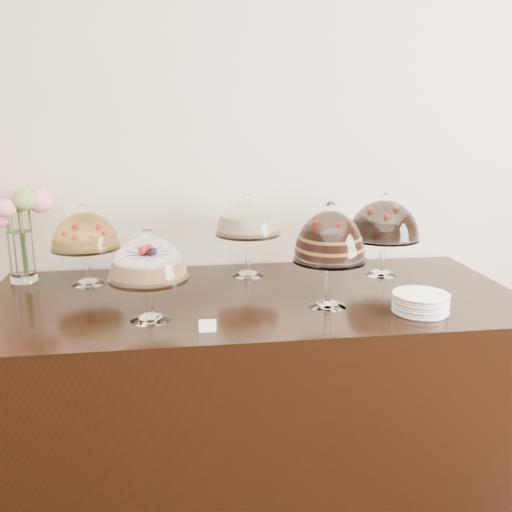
{
  "coord_description": "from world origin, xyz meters",
  "views": [
    {
      "loc": [
        -0.35,
        0.22,
        1.64
      ],
      "look_at": [
        -0.04,
        2.4,
        1.08
      ],
      "focal_mm": 40.0,
      "sensor_mm": 36.0,
      "label": 1
    }
  ],
  "objects": [
    {
      "name": "wall_back",
      "position": [
        0.0,
        3.0,
        1.5
      ],
      "size": [
        5.0,
        0.04,
        3.0
      ],
      "primitive_type": "cube",
      "color": "beige",
      "rests_on": "ground"
    },
    {
      "name": "display_counter",
      "position": [
        -0.04,
        2.45,
        0.45
      ],
      "size": [
        2.2,
        1.0,
        0.9
      ],
      "primitive_type": "cube",
      "color": "black",
      "rests_on": "ground"
    },
    {
      "name": "cake_stand_sugar_sponge",
      "position": [
        -0.46,
        2.22,
        1.12
      ],
      "size": [
        0.29,
        0.29,
        0.35
      ],
      "color": "white",
      "rests_on": "display_counter"
    },
    {
      "name": "cake_stand_choco_layer",
      "position": [
        0.22,
        2.27,
        1.16
      ],
      "size": [
        0.28,
        0.28,
        0.41
      ],
      "color": "white",
      "rests_on": "display_counter"
    },
    {
      "name": "cake_stand_cheesecake",
      "position": [
        -0.03,
        2.74,
        1.16
      ],
      "size": [
        0.3,
        0.3,
        0.38
      ],
      "color": "white",
      "rests_on": "display_counter"
    },
    {
      "name": "cake_stand_dark_choco",
      "position": [
        0.59,
        2.67,
        1.14
      ],
      "size": [
        0.33,
        0.33,
        0.38
      ],
      "color": "white",
      "rests_on": "display_counter"
    },
    {
      "name": "cake_stand_fruit_tart",
      "position": [
        -0.75,
        2.71,
        1.13
      ],
      "size": [
        0.3,
        0.3,
        0.36
      ],
      "color": "white",
      "rests_on": "display_counter"
    },
    {
      "name": "flower_vase",
      "position": [
        -1.03,
        2.81,
        1.18
      ],
      "size": [
        0.3,
        0.27,
        0.42
      ],
      "color": "white",
      "rests_on": "display_counter"
    },
    {
      "name": "plate_stack",
      "position": [
        0.55,
        2.16,
        0.94
      ],
      "size": [
        0.21,
        0.21,
        0.07
      ],
      "color": "white",
      "rests_on": "display_counter"
    },
    {
      "name": "price_card_left",
      "position": [
        -0.26,
        2.07,
        0.92
      ],
      "size": [
        0.06,
        0.02,
        0.04
      ],
      "primitive_type": "cube",
      "rotation": [
        -0.21,
        0.0,
        -0.05
      ],
      "color": "white",
      "rests_on": "display_counter"
    }
  ]
}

